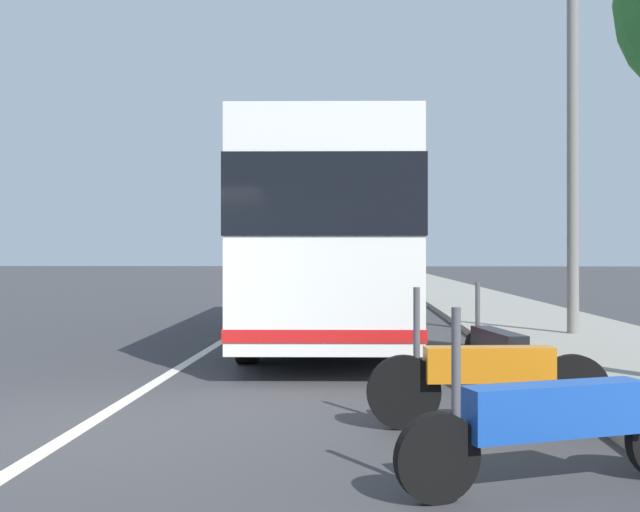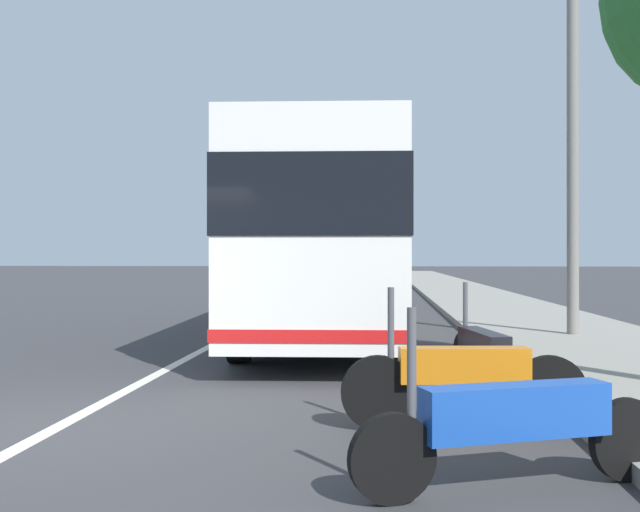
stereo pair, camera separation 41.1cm
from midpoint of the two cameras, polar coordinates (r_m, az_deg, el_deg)
name	(u,v)px [view 2 (the right image)]	position (r m, az deg, el deg)	size (l,w,h in m)	color
ground_plane	(55,429)	(6.88, -19.17, -13.17)	(220.00, 220.00, 0.00)	#38383A
sidewalk_curb	(536,323)	(16.62, 17.88, -5.21)	(110.00, 3.60, 0.14)	gray
lane_divider_line	(253,324)	(16.43, -4.79, -5.51)	(110.00, 0.16, 0.01)	silver
coach_bus	(324,237)	(13.51, 1.16, 1.52)	(10.30, 2.96, 3.44)	silver
motorcycle_far_end	(514,422)	(4.98, 17.89, -12.79)	(0.87, 2.21, 1.24)	black
motorcycle_angled	(463,377)	(6.55, 13.35, -9.55)	(0.34, 2.22, 1.29)	black
motorcycle_nearest_curb	(483,352)	(8.38, 14.52, -7.62)	(2.20, 0.46, 1.24)	black
car_far_distant	(360,269)	(49.84, 3.55, -1.03)	(4.28, 2.07, 1.50)	gold
car_behind_bus	(362,273)	(35.84, 3.76, -1.39)	(4.37, 2.09, 1.56)	gold
car_oncoming	(284,273)	(37.66, -2.61, -1.38)	(4.10, 1.99, 1.44)	silver
car_side_street	(365,266)	(62.59, 3.88, -0.86)	(4.32, 1.80, 1.47)	#2D7238
utility_pole	(573,98)	(14.06, 20.72, 11.94)	(0.21, 0.21, 8.97)	slate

